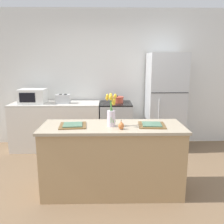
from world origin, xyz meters
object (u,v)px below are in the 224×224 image
Objects in this scene: stove_range at (116,126)px; toaster at (63,99)px; flower_vase at (111,113)px; refrigerator at (165,102)px; pear_figurine at (121,126)px; microwave at (33,96)px; plate_setting_left at (73,125)px; plate_setting_right at (152,125)px; cooking_pot at (118,100)px.

toaster is (-1.00, -0.03, 0.54)m from stove_range.
stove_range is 1.75m from flower_vase.
stove_range is 1.06m from refrigerator.
pear_figurine is 2.38m from microwave.
refrigerator is 3.84× the size of microwave.
flower_vase is 1.84m from toaster.
refrigerator is 1.95m from toaster.
refrigerator is at bearing 46.24° from plate_setting_left.
plate_setting_right is 1.52× the size of cooking_pot.
microwave is at bearing -179.23° from cooking_pot.
microwave reaches higher than toaster.
flower_vase reaches higher than toaster.
plate_setting_left is (-0.48, 0.02, -0.15)m from flower_vase.
plate_setting_right is at bearing -39.19° from microwave.
pear_figurine is at bearing -60.04° from toaster.
cooking_pot is (1.03, 0.05, -0.03)m from toaster.
cooking_pot is at bearing 32.55° from stove_range.
flower_vase is 3.55× the size of pear_figurine.
flower_vase is 0.53m from plate_setting_right.
plate_setting_left is (-0.60, 0.16, -0.04)m from pear_figurine.
stove_range is 1.78m from plate_setting_left.
toaster is (-1.95, -0.03, 0.07)m from refrigerator.
refrigerator is 5.21× the size of plate_setting_right.
flower_vase is 1.16× the size of plate_setting_right.
stove_range is 2.21× the size of flower_vase.
stove_range is 7.86× the size of pear_figurine.
plate_setting_left and plate_setting_right have the same top height.
microwave is at bearing -179.97° from refrigerator.
stove_range is 0.52m from cooking_pot.
stove_range is at bearing 86.00° from flower_vase.
toaster is (-1.40, 1.58, 0.08)m from plate_setting_right.
pear_figurine is at bearing -118.20° from refrigerator.
flower_vase is at bearing -61.06° from toaster.
stove_range is 2.56× the size of plate_setting_right.
toaster reaches higher than plate_setting_left.
microwave is (-1.98, 1.61, 0.13)m from plate_setting_right.
flower_vase reaches higher than microwave.
pear_figurine is 1.79m from cooking_pot.
microwave is (-2.53, -0.00, 0.12)m from refrigerator.
cooking_pot is (0.03, 0.02, 0.51)m from stove_range.
toaster is (-0.89, 1.60, -0.07)m from flower_vase.
plate_setting_right is at bearing -76.22° from stove_range.
plate_setting_right is (0.51, 0.02, -0.15)m from flower_vase.
microwave is at bearing 177.10° from toaster.
flower_vase is (-0.11, -1.63, 0.61)m from stove_range.
microwave is at bearing 131.94° from flower_vase.
microwave is at bearing 121.45° from plate_setting_left.
refrigerator is 7.91× the size of cooking_pot.
flower_vase is at bearing -94.00° from stove_range.
refrigerator is at bearing 0.04° from stove_range.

